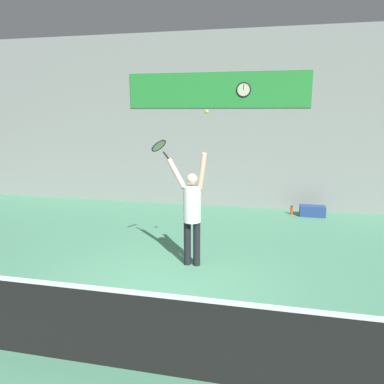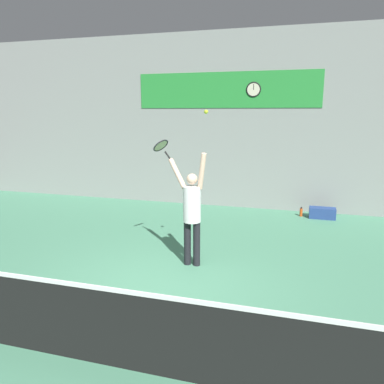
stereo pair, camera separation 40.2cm
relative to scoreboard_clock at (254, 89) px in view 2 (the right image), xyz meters
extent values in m
plane|color=#4C8C6B|center=(-0.77, -5.92, -3.38)|extent=(18.00, 18.00, 0.00)
cube|color=gray|center=(-0.77, 0.08, -0.88)|extent=(18.00, 0.10, 5.00)
cube|color=#288C38|center=(-0.77, 0.02, 0.00)|extent=(5.20, 0.02, 0.99)
cylinder|color=beige|center=(0.00, 0.00, 0.00)|extent=(0.37, 0.02, 0.37)
torus|color=black|center=(0.00, 0.00, 0.00)|extent=(0.41, 0.04, 0.41)
cube|color=black|center=(0.00, -0.01, 0.07)|extent=(0.01, 0.01, 0.15)
cube|color=black|center=(-0.77, -7.46, -2.93)|extent=(6.11, 0.01, 0.91)
cube|color=white|center=(-0.77, -7.46, -2.45)|extent=(6.11, 0.02, 0.05)
cylinder|color=black|center=(-0.57, -4.48, -2.97)|extent=(0.13, 0.13, 0.83)
cylinder|color=black|center=(-0.39, -4.48, -2.97)|extent=(0.13, 0.13, 0.83)
cylinder|color=white|center=(-0.48, -4.48, -2.22)|extent=(0.32, 0.32, 0.65)
sphere|color=beige|center=(-0.48, -4.48, -1.77)|extent=(0.19, 0.19, 0.19)
cylinder|color=beige|center=(-0.29, -4.52, -1.61)|extent=(0.22, 0.20, 0.65)
cylinder|color=beige|center=(-0.80, -4.34, -1.70)|extent=(0.46, 0.40, 0.52)
cylinder|color=black|center=(-1.04, -4.17, -1.40)|extent=(0.16, 0.09, 0.16)
torus|color=black|center=(-1.20, -4.10, -1.23)|extent=(0.35, 0.39, 0.24)
cylinder|color=beige|center=(-1.20, -4.10, -1.23)|extent=(0.29, 0.33, 0.20)
sphere|color=#CCDB2D|center=(-0.21, -4.57, -0.60)|extent=(0.07, 0.07, 0.07)
cylinder|color=#D84C19|center=(1.46, -0.50, -3.27)|extent=(0.08, 0.08, 0.21)
cylinder|color=black|center=(1.46, -0.50, -3.15)|extent=(0.04, 0.04, 0.04)
cube|color=navy|center=(2.00, -0.55, -3.24)|extent=(0.67, 0.33, 0.29)
camera|label=1|loc=(0.93, -10.83, -0.60)|focal=35.00mm
camera|label=2|loc=(1.32, -10.74, -0.60)|focal=35.00mm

